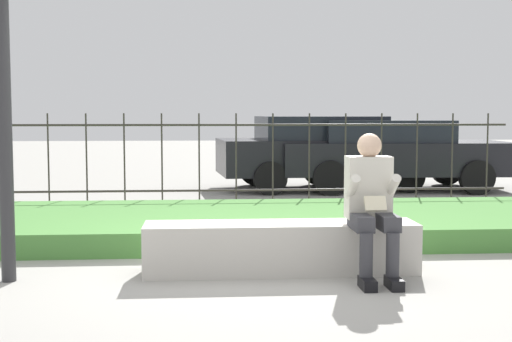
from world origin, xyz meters
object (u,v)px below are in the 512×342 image
stone_bench (281,251)px  car_parked_center (326,150)px  person_seated_reader (371,200)px  car_parked_right (391,152)px

stone_bench → car_parked_center: (1.61, 6.92, 0.52)m
stone_bench → car_parked_center: car_parked_center is taller
person_seated_reader → car_parked_right: size_ratio=0.30×
car_parked_center → person_seated_reader: bearing=-101.7°
stone_bench → person_seated_reader: 0.93m
person_seated_reader → stone_bench: bearing=159.1°
stone_bench → car_parked_right: 7.24m
car_parked_center → car_parked_right: 1.19m
stone_bench → car_parked_center: size_ratio=0.58×
person_seated_reader → car_parked_center: car_parked_center is taller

